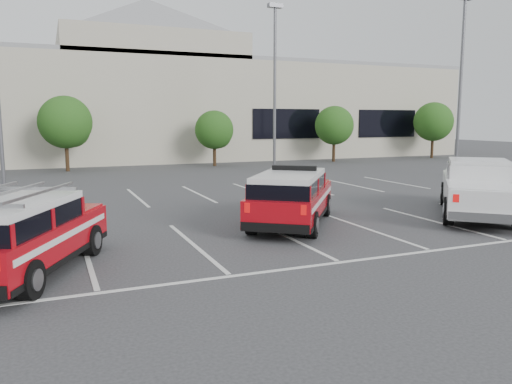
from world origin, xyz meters
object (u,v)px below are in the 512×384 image
tree_mid_left (67,124)px  tree_far_right (434,123)px  tree_right (335,127)px  fire_chief_suv (292,201)px  white_pickup (478,194)px  light_pole_right (460,87)px  convention_building (125,103)px  ladder_suv (23,241)px  tree_mid_right (215,131)px  light_pole_mid (275,89)px

tree_mid_left → tree_far_right: bearing=0.0°
tree_mid_left → tree_right: size_ratio=1.10×
fire_chief_suv → white_pickup: size_ratio=0.88×
tree_far_right → light_pole_right: light_pole_right is taller
convention_building → light_pole_right: bearing=-54.1°
light_pole_right → white_pickup: size_ratio=1.68×
convention_building → white_pickup: convention_building is taller
convention_building → ladder_suv: (-6.91, -32.92, -3.97)m
fire_chief_suv → white_pickup: (6.66, -1.04, 0.01)m
tree_mid_right → tree_mid_left: bearing=180.0°
light_pole_mid → ladder_suv: (-13.73, -17.05, -4.43)m
tree_far_right → ladder_suv: 39.39m
tree_mid_right → ladder_suv: 26.01m
ladder_suv → tree_mid_right: bearing=88.3°
tree_far_right → light_pole_mid: 19.19m
tree_right → light_pole_mid: (-8.09, -6.05, 2.41)m
tree_far_right → fire_chief_suv: size_ratio=0.91×
convention_building → fire_chief_suv: convention_building is taller
tree_far_right → ladder_suv: tree_far_right is taller
tree_mid_right → ladder_suv: size_ratio=0.78×
fire_chief_suv → tree_far_right: bearing=77.3°
light_pole_right → fire_chief_suv: 18.01m
convention_building → ladder_suv: 33.87m
tree_right → light_pole_right: light_pole_right is taller
light_pole_right → tree_mid_right: bearing=132.2°
convention_building → fire_chief_suv: bearing=-88.8°
tree_mid_left → light_pole_mid: 13.53m
tree_mid_right → tree_right: (10.00, 0.00, 0.27)m
tree_mid_left → white_pickup: (12.41, -21.74, -2.28)m
ladder_suv → tree_right: bearing=72.0°
light_pole_mid → fire_chief_suv: bearing=-112.8°
white_pickup → tree_right: bearing=112.5°
tree_mid_right → ladder_suv: tree_mid_right is taller
convention_building → tree_mid_left: convention_building is taller
tree_right → fire_chief_suv: 25.21m
white_pickup → ladder_suv: white_pickup is taller
tree_right → ladder_suv: bearing=-133.4°
tree_far_right → white_pickup: 28.06m
tree_right → ladder_suv: (-21.82, -23.10, -2.02)m
light_pole_right → white_pickup: 13.63m
convention_building → light_pole_mid: convention_building is taller
tree_mid_right → light_pole_mid: 6.88m
white_pickup → fire_chief_suv: bearing=-147.2°
light_pole_mid → tree_right: bearing=36.8°
light_pole_right → fire_chief_suv: size_ratio=1.92×
light_pole_mid → light_pole_right: size_ratio=1.00×
convention_building → light_pole_mid: bearing=-66.7°
tree_far_right → white_pickup: bearing=-129.0°
convention_building → tree_mid_left: size_ratio=12.38×
ladder_suv → fire_chief_suv: bearing=43.0°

